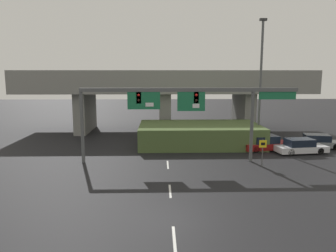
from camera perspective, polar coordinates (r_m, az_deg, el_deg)
The scene contains 10 objects.
ground_plane at distance 17.67m, azimuth 0.77°, elevation -15.73°, with size 160.00×160.00×0.00m, color black.
lane_markings at distance 30.08m, azimuth -0.18°, elevation -5.17°, with size 0.14×32.95×0.01m.
signal_gantry at distance 27.11m, azimuth 2.47°, elevation 4.26°, with size 18.01×0.44×6.27m.
speed_limit_sign at distance 27.38m, azimuth 16.15°, elevation -3.85°, with size 0.60×0.11×2.22m.
highway_light_pole_near at distance 34.87m, azimuth 15.82°, elevation 7.72°, with size 0.70×0.36×12.82m.
overpass_bridge at distance 42.55m, azimuth -0.57°, elevation 6.28°, with size 36.44×9.21×7.80m.
grass_embankment at distance 34.63m, azimuth 5.49°, elevation -1.49°, with size 12.54×7.32×2.15m.
parked_sedan_near_right at distance 33.40m, azimuth 16.61°, elevation -2.92°, with size 5.01×2.75×1.47m.
parked_sedan_mid_right at distance 33.22m, azimuth 22.09°, elevation -3.34°, with size 4.95×2.40×1.39m.
parked_sedan_far_right at distance 36.30m, azimuth 24.64°, elevation -2.49°, with size 4.86×2.56×1.38m.
Camera 1 is at (-0.63, -16.02, 7.42)m, focal length 35.00 mm.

